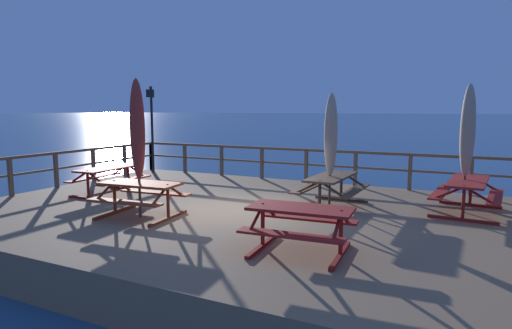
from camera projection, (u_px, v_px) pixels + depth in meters
name	position (u px, v px, depth m)	size (l,w,h in m)	color
ground_plane	(243.00, 242.00, 10.33)	(600.00, 600.00, 0.00)	navy
wooden_deck	(243.00, 226.00, 10.28)	(13.17, 9.00, 0.80)	#846647
railing_waterside_far	(306.00, 160.00, 13.99)	(12.97, 0.10, 1.09)	brown
railing_side_left	(56.00, 164.00, 12.98)	(0.10, 8.80, 1.09)	brown
picnic_table_mid_right	(140.00, 192.00, 9.49)	(1.89, 1.55, 0.78)	#993819
picnic_table_back_right	(331.00, 184.00, 10.47)	(1.46, 2.04, 0.78)	brown
picnic_table_front_right	(468.00, 189.00, 9.81)	(1.56, 2.18, 0.78)	maroon
picnic_table_mid_left	(300.00, 220.00, 7.12)	(1.80, 1.52, 0.78)	maroon
picnic_table_back_left	(109.00, 175.00, 11.96)	(1.45, 1.93, 0.78)	maroon
patio_umbrella_short_mid	(137.00, 130.00, 9.25)	(0.32, 0.32, 3.02)	#4C3828
patio_umbrella_tall_mid_right	(331.00, 135.00, 10.28)	(0.32, 0.32, 2.76)	#4C3828
patio_umbrella_tall_front	(468.00, 131.00, 9.73)	(0.32, 0.32, 2.94)	#4C3828
lamp_post_hooked	(151.00, 116.00, 15.74)	(0.47, 0.59, 3.20)	black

